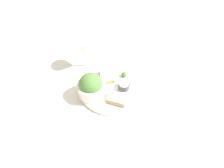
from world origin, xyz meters
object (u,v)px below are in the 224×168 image
at_px(napkin, 127,139).
at_px(fork, 135,59).
at_px(cheese_toast_near, 107,76).
at_px(wine_glass, 84,49).
at_px(sauce_ramekin, 124,86).
at_px(cheese_toast_far, 117,99).
at_px(salad_bowl, 91,87).

relative_size(napkin, fork, 1.28).
distance_m(cheese_toast_near, wine_glass, 0.16).
height_order(sauce_ramekin, cheese_toast_far, sauce_ramekin).
relative_size(sauce_ramekin, fork, 0.33).
height_order(wine_glass, fork, wine_glass).
relative_size(salad_bowl, fork, 0.74).
xyz_separation_m(napkin, fork, (0.23, -0.39, 0.00)).
xyz_separation_m(sauce_ramekin, wine_glass, (0.24, -0.01, 0.08)).
distance_m(salad_bowl, wine_glass, 0.20).
distance_m(wine_glass, fork, 0.28).
distance_m(salad_bowl, fork, 0.33).
bearing_deg(cheese_toast_far, napkin, 141.42).
height_order(cheese_toast_far, napkin, cheese_toast_far).
relative_size(cheese_toast_near, fork, 0.66).
bearing_deg(napkin, fork, -59.13).
bearing_deg(napkin, cheese_toast_near, -35.17).
xyz_separation_m(salad_bowl, cheese_toast_far, (-0.10, -0.04, -0.03)).
height_order(salad_bowl, sauce_ramekin, salad_bowl).
xyz_separation_m(salad_bowl, sauce_ramekin, (-0.08, -0.11, -0.03)).
bearing_deg(cheese_toast_near, fork, -94.40).
bearing_deg(wine_glass, fork, -128.02).
relative_size(salad_bowl, napkin, 0.57).
height_order(sauce_ramekin, fork, sauce_ramekin).
bearing_deg(wine_glass, cheese_toast_near, 176.83).
bearing_deg(fork, cheese_toast_near, 85.60).
distance_m(sauce_ramekin, fork, 0.23).
bearing_deg(sauce_ramekin, salad_bowl, 52.97).
relative_size(cheese_toast_far, napkin, 0.45).
bearing_deg(cheese_toast_far, fork, -70.12).
relative_size(salad_bowl, wine_glass, 0.75).
relative_size(wine_glass, fork, 0.99).
distance_m(napkin, fork, 0.45).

